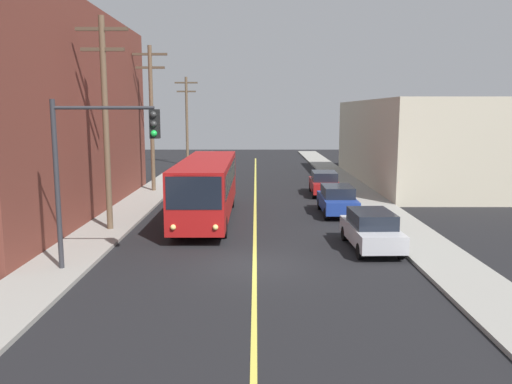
{
  "coord_description": "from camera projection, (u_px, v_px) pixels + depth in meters",
  "views": [
    {
      "loc": [
        0.05,
        -18.98,
        5.73
      ],
      "look_at": [
        0.0,
        5.11,
        2.0
      ],
      "focal_mm": 36.65,
      "sensor_mm": 36.0,
      "label": 1
    }
  ],
  "objects": [
    {
      "name": "lane_stripe_center",
      "position": [
        256.0,
        199.0,
        34.45
      ],
      "size": [
        0.16,
        60.0,
        0.01
      ],
      "primitive_type": "cube",
      "color": "#D8CC4C",
      "rests_on": "ground"
    },
    {
      "name": "sidewalk_right",
      "position": [
        384.0,
        212.0,
        29.49
      ],
      "size": [
        2.5,
        90.0,
        0.15
      ],
      "primitive_type": "cube",
      "color": "gray",
      "rests_on": "ground"
    },
    {
      "name": "ground_plane",
      "position": [
        256.0,
        265.0,
        19.63
      ],
      "size": [
        120.0,
        120.0,
        0.0
      ],
      "primitive_type": "plane",
      "color": "black"
    },
    {
      "name": "parked_car_blue",
      "position": [
        338.0,
        200.0,
        29.19
      ],
      "size": [
        1.84,
        4.41,
        1.62
      ],
      "color": "navy",
      "rests_on": "ground"
    },
    {
      "name": "building_right_warehouse",
      "position": [
        437.0,
        142.0,
        41.93
      ],
      "size": [
        12.0,
        22.09,
        6.59
      ],
      "color": "beige",
      "rests_on": "ground"
    },
    {
      "name": "parked_car_silver",
      "position": [
        372.0,
        229.0,
        21.81
      ],
      "size": [
        1.95,
        4.46,
        1.62
      ],
      "color": "#B7B7BC",
      "rests_on": "ground"
    },
    {
      "name": "traffic_signal_left_corner",
      "position": [
        100.0,
        153.0,
        18.16
      ],
      "size": [
        3.75,
        0.48,
        6.0
      ],
      "color": "#2D2D33",
      "rests_on": "sidewalk_left"
    },
    {
      "name": "utility_pole_near",
      "position": [
        107.0,
        114.0,
        24.29
      ],
      "size": [
        2.4,
        0.28,
        9.88
      ],
      "color": "brown",
      "rests_on": "sidewalk_left"
    },
    {
      "name": "sidewalk_left",
      "position": [
        128.0,
        212.0,
        29.52
      ],
      "size": [
        2.5,
        90.0,
        0.15
      ],
      "primitive_type": "cube",
      "color": "gray",
      "rests_on": "ground"
    },
    {
      "name": "city_bus",
      "position": [
        208.0,
        186.0,
        27.76
      ],
      "size": [
        2.58,
        12.16,
        3.2
      ],
      "color": "maroon",
      "rests_on": "ground"
    },
    {
      "name": "utility_pole_far",
      "position": [
        188.0,
        116.0,
        55.16
      ],
      "size": [
        2.4,
        0.28,
        9.14
      ],
      "color": "brown",
      "rests_on": "sidewalk_left"
    },
    {
      "name": "parked_car_red",
      "position": [
        325.0,
        183.0,
        36.03
      ],
      "size": [
        1.94,
        4.46,
        1.62
      ],
      "color": "maroon",
      "rests_on": "ground"
    },
    {
      "name": "building_left_brick",
      "position": [
        8.0,
        113.0,
        28.38
      ],
      "size": [
        10.0,
        22.98,
        11.28
      ],
      "color": "brown",
      "rests_on": "ground"
    },
    {
      "name": "utility_pole_mid",
      "position": [
        153.0,
        112.0,
        36.45
      ],
      "size": [
        2.4,
        0.28,
        10.06
      ],
      "color": "brown",
      "rests_on": "sidewalk_left"
    }
  ]
}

